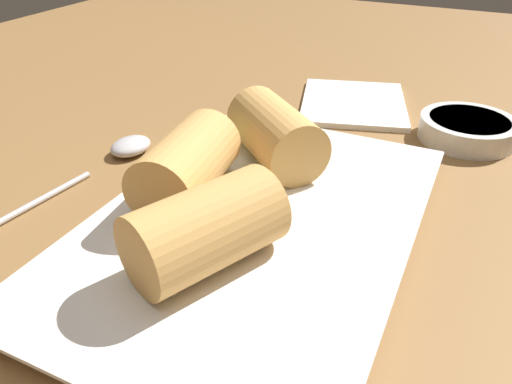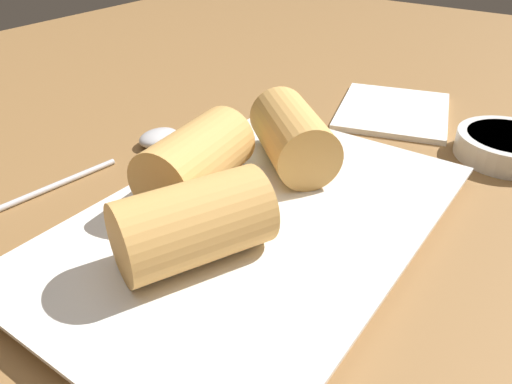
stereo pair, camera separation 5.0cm
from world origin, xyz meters
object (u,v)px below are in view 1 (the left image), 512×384
(napkin, at_px, (349,103))
(spoon, at_px, (119,153))
(serving_plate, at_px, (256,225))
(dipping_bowl_near, at_px, (468,128))

(napkin, bearing_deg, spoon, -34.74)
(spoon, bearing_deg, serving_plate, 72.89)
(dipping_bowl_near, bearing_deg, serving_plate, -27.37)
(dipping_bowl_near, relative_size, napkin, 0.57)
(spoon, height_order, napkin, spoon)
(serving_plate, xyz_separation_m, napkin, (-0.27, -0.01, -0.00))
(spoon, distance_m, napkin, 0.27)
(serving_plate, bearing_deg, napkin, -177.84)
(spoon, bearing_deg, dipping_bowl_near, 122.68)
(serving_plate, height_order, dipping_bowl_near, dipping_bowl_near)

